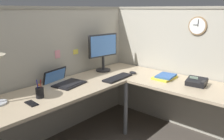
# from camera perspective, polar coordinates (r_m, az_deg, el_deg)

# --- Properties ---
(cubicle_wall_back) EXTENTS (2.57, 0.12, 1.58)m
(cubicle_wall_back) POSITION_cam_1_polar(r_m,az_deg,el_deg) (2.86, -14.36, -0.71)
(cubicle_wall_back) COLOR #A8A393
(cubicle_wall_back) RESTS_ON ground
(cubicle_wall_right) EXTENTS (0.12, 2.37, 1.58)m
(cubicle_wall_right) POSITION_cam_1_polar(r_m,az_deg,el_deg) (3.11, 17.94, 0.26)
(cubicle_wall_right) COLOR #A8A393
(cubicle_wall_right) RESTS_ON ground
(desk) EXTENTS (2.35, 2.15, 0.73)m
(desk) POSITION_cam_1_polar(r_m,az_deg,el_deg) (2.42, 3.03, -7.25)
(desk) COLOR tan
(desk) RESTS_ON ground
(monitor) EXTENTS (0.46, 0.20, 0.50)m
(monitor) POSITION_cam_1_polar(r_m,az_deg,el_deg) (3.04, -2.25, 5.13)
(monitor) COLOR #232326
(monitor) RESTS_ON desk
(laptop) EXTENTS (0.40, 0.43, 0.22)m
(laptop) POSITION_cam_1_polar(r_m,az_deg,el_deg) (2.64, -12.19, -2.77)
(laptop) COLOR black
(laptop) RESTS_ON desk
(keyboard) EXTENTS (0.44, 0.16, 0.02)m
(keyboard) POSITION_cam_1_polar(r_m,az_deg,el_deg) (2.76, 1.43, -1.96)
(keyboard) COLOR black
(keyboard) RESTS_ON desk
(computer_mouse) EXTENTS (0.06, 0.10, 0.03)m
(computer_mouse) POSITION_cam_1_polar(r_m,az_deg,el_deg) (2.97, 5.27, -0.66)
(computer_mouse) COLOR black
(computer_mouse) RESTS_ON desk
(pen_cup) EXTENTS (0.08, 0.08, 0.18)m
(pen_cup) POSITION_cam_1_polar(r_m,az_deg,el_deg) (2.27, -17.69, -5.40)
(pen_cup) COLOR black
(pen_cup) RESTS_ON desk
(cell_phone) EXTENTS (0.08, 0.15, 0.01)m
(cell_phone) POSITION_cam_1_polar(r_m,az_deg,el_deg) (2.17, -19.57, -7.92)
(cell_phone) COLOR black
(cell_phone) RESTS_ON desk
(office_phone) EXTENTS (0.21, 0.22, 0.11)m
(office_phone) POSITION_cam_1_polar(r_m,az_deg,el_deg) (2.68, 20.58, -2.89)
(office_phone) COLOR black
(office_phone) RESTS_ON desk
(book_stack) EXTENTS (0.30, 0.23, 0.04)m
(book_stack) POSITION_cam_1_polar(r_m,az_deg,el_deg) (2.83, 13.18, -1.69)
(book_stack) COLOR yellow
(book_stack) RESTS_ON desk
(wall_clock) EXTENTS (0.04, 0.22, 0.22)m
(wall_clock) POSITION_cam_1_polar(r_m,az_deg,el_deg) (2.92, 20.72, 10.33)
(wall_clock) COLOR olive
(pinned_note_leftmost) EXTENTS (0.07, 0.00, 0.10)m
(pinned_note_leftmost) POSITION_cam_1_polar(r_m,az_deg,el_deg) (2.78, -13.51, 3.88)
(pinned_note_leftmost) COLOR pink
(pinned_note_rightmost) EXTENTS (0.08, 0.00, 0.06)m
(pinned_note_rightmost) POSITION_cam_1_polar(r_m,az_deg,el_deg) (2.95, -9.12, 4.53)
(pinned_note_rightmost) COLOR #EAD84C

